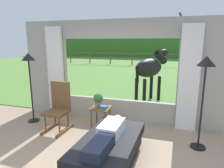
{
  "coord_description": "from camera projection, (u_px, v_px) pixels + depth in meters",
  "views": [
    {
      "loc": [
        1.29,
        -2.47,
        2.02
      ],
      "look_at": [
        0.0,
        1.8,
        1.05
      ],
      "focal_mm": 31.48,
      "sensor_mm": 36.0,
      "label": 1
    }
  ],
  "objects": [
    {
      "name": "back_wall_with_window",
      "position": [
        117.0,
        73.0,
        4.96
      ],
      "size": [
        5.2,
        0.12,
        2.55
      ],
      "color": "#9E998E",
      "rests_on": "ground_plane"
    },
    {
      "name": "curtain_panel_left",
      "position": [
        56.0,
        72.0,
        5.31
      ],
      "size": [
        0.44,
        0.1,
        2.4
      ],
      "primitive_type": "cube",
      "color": "silver",
      "rests_on": "ground_plane"
    },
    {
      "name": "curtain_panel_right",
      "position": [
        189.0,
        79.0,
        4.36
      ],
      "size": [
        0.44,
        0.1,
        2.4
      ],
      "primitive_type": "cube",
      "color": "silver",
      "rests_on": "ground_plane"
    },
    {
      "name": "outdoor_pasture_lawn",
      "position": [
        154.0,
        68.0,
        15.42
      ],
      "size": [
        36.0,
        21.68,
        0.02
      ],
      "primitive_type": "cube",
      "color": "#568438",
      "rests_on": "ground_plane"
    },
    {
      "name": "distant_hill_ridge",
      "position": [
        161.0,
        48.0,
        24.37
      ],
      "size": [
        36.0,
        2.0,
        2.4
      ],
      "primitive_type": "cube",
      "color": "#396F29",
      "rests_on": "ground_plane"
    },
    {
      "name": "recliner_sofa",
      "position": [
        109.0,
        149.0,
        3.36
      ],
      "size": [
        0.97,
        1.74,
        0.42
      ],
      "rotation": [
        0.0,
        0.0,
        -0.04
      ],
      "color": "black",
      "rests_on": "ground_plane"
    },
    {
      "name": "reclining_person",
      "position": [
        108.0,
        134.0,
        3.25
      ],
      "size": [
        0.37,
        1.43,
        0.22
      ],
      "rotation": [
        0.0,
        0.0,
        -0.04
      ],
      "color": "silver",
      "rests_on": "recliner_sofa"
    },
    {
      "name": "rocking_chair",
      "position": [
        59.0,
        107.0,
        4.53
      ],
      "size": [
        0.49,
        0.69,
        1.12
      ],
      "rotation": [
        0.0,
        0.0,
        -0.03
      ],
      "color": "brown",
      "rests_on": "ground_plane"
    },
    {
      "name": "side_table",
      "position": [
        101.0,
        111.0,
        4.57
      ],
      "size": [
        0.44,
        0.44,
        0.52
      ],
      "color": "brown",
      "rests_on": "ground_plane"
    },
    {
      "name": "potted_plant",
      "position": [
        98.0,
        99.0,
        4.59
      ],
      "size": [
        0.22,
        0.22,
        0.32
      ],
      "color": "#9E6042",
      "rests_on": "side_table"
    },
    {
      "name": "book_stack",
      "position": [
        103.0,
        107.0,
        4.47
      ],
      "size": [
        0.2,
        0.15,
        0.06
      ],
      "color": "#337247",
      "rests_on": "side_table"
    },
    {
      "name": "floor_lamp_left",
      "position": [
        29.0,
        67.0,
        4.79
      ],
      "size": [
        0.32,
        0.32,
        1.75
      ],
      "color": "black",
      "rests_on": "ground_plane"
    },
    {
      "name": "floor_lamp_right",
      "position": [
        205.0,
        75.0,
        3.51
      ],
      "size": [
        0.32,
        0.32,
        1.77
      ],
      "color": "black",
      "rests_on": "ground_plane"
    },
    {
      "name": "horse",
      "position": [
        150.0,
        68.0,
        6.51
      ],
      "size": [
        1.19,
        1.74,
        1.73
      ],
      "rotation": [
        0.0,
        0.0,
        -0.5
      ],
      "color": "black",
      "rests_on": "outdoor_pasture_lawn"
    },
    {
      "name": "pasture_tree",
      "position": [
        190.0,
        50.0,
        8.91
      ],
      "size": [
        0.93,
        1.29,
        3.32
      ],
      "color": "#4C3823",
      "rests_on": "outdoor_pasture_lawn"
    },
    {
      "name": "pasture_fence_line",
      "position": [
        156.0,
        57.0,
        16.54
      ],
      "size": [
        16.1,
        0.1,
        1.1
      ],
      "color": "brown",
      "rests_on": "outdoor_pasture_lawn"
    }
  ]
}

